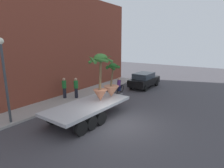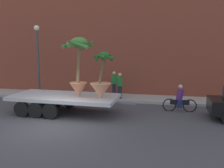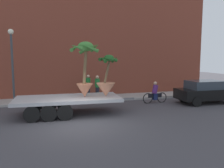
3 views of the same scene
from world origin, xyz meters
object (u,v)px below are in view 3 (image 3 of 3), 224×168
at_px(potted_palm_rear, 106,82).
at_px(parked_car, 206,91).
at_px(pedestrian_far_left, 88,85).
at_px(pedestrian_near_gate, 97,87).
at_px(potted_palm_middle, 85,69).
at_px(cyclist, 155,93).
at_px(flatbed_trailer, 64,101).
at_px(street_lamp, 12,57).

bearing_deg(potted_palm_rear, parked_car, 6.40).
relative_size(parked_car, pedestrian_far_left, 2.52).
bearing_deg(pedestrian_near_gate, potted_palm_rear, -94.24).
distance_m(potted_palm_middle, pedestrian_far_left, 4.88).
height_order(potted_palm_rear, parked_car, potted_palm_rear).
xyz_separation_m(potted_palm_middle, cyclist, (5.19, 1.81, -1.89)).
bearing_deg(pedestrian_far_left, flatbed_trailer, -116.28).
xyz_separation_m(potted_palm_middle, pedestrian_near_gate, (1.48, 3.71, -1.52)).
bearing_deg(pedestrian_far_left, parked_car, -26.24).
bearing_deg(potted_palm_middle, pedestrian_far_left, 78.20).
bearing_deg(potted_palm_rear, flatbed_trailer, 172.80).
relative_size(potted_palm_rear, street_lamp, 0.49).
height_order(cyclist, pedestrian_far_left, pedestrian_far_left).
bearing_deg(parked_car, flatbed_trailer, -176.90).
bearing_deg(street_lamp, cyclist, -10.08).
distance_m(flatbed_trailer, parked_car, 9.78).
distance_m(parked_car, pedestrian_near_gate, 7.70).
xyz_separation_m(potted_palm_middle, pedestrian_far_left, (0.95, 4.54, -1.52)).
height_order(pedestrian_near_gate, pedestrian_far_left, same).
height_order(potted_palm_middle, cyclist, potted_palm_middle).
bearing_deg(potted_palm_rear, potted_palm_middle, 177.19).
bearing_deg(pedestrian_near_gate, street_lamp, -177.60).
xyz_separation_m(pedestrian_far_left, street_lamp, (-5.11, -1.06, 2.19)).
height_order(potted_palm_middle, pedestrian_far_left, potted_palm_middle).
distance_m(potted_palm_rear, pedestrian_far_left, 4.66).
relative_size(potted_palm_middle, street_lamp, 0.63).
distance_m(flatbed_trailer, pedestrian_far_left, 4.80).
bearing_deg(cyclist, flatbed_trailer, -166.12).
bearing_deg(cyclist, parked_car, -17.05).
distance_m(flatbed_trailer, potted_palm_middle, 2.15).
distance_m(potted_palm_middle, cyclist, 5.81).
bearing_deg(flatbed_trailer, parked_car, 3.10).
bearing_deg(pedestrian_far_left, pedestrian_near_gate, -56.99).
bearing_deg(potted_palm_rear, pedestrian_far_left, 93.19).
relative_size(flatbed_trailer, potted_palm_rear, 2.88).
relative_size(potted_palm_middle, pedestrian_far_left, 1.79).
distance_m(potted_palm_rear, parked_car, 7.49).
relative_size(potted_palm_rear, potted_palm_middle, 0.77).
xyz_separation_m(potted_palm_rear, pedestrian_far_left, (-0.26, 4.60, -0.75)).
relative_size(potted_palm_middle, cyclist, 1.66).
relative_size(parked_car, pedestrian_near_gate, 2.52).
height_order(potted_palm_rear, potted_palm_middle, potted_palm_middle).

